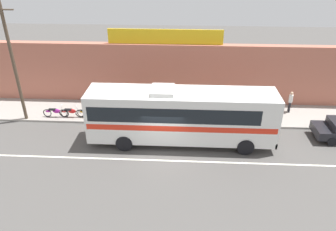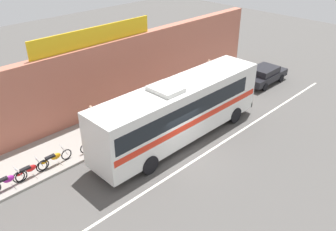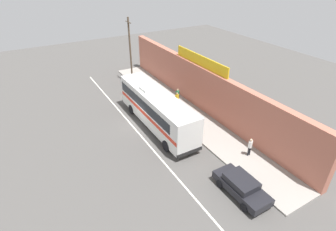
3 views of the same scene
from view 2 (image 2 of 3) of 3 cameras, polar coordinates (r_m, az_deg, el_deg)
ground_plane at (r=19.73m, az=2.53°, el=-6.45°), size 70.00×70.00×0.00m
sidewalk_slab at (r=22.94m, az=-7.03°, el=-0.92°), size 30.00×3.60×0.14m
storefront_facade at (r=23.50m, az=-10.67°, el=5.88°), size 30.00×0.70×4.80m
storefront_billboard at (r=22.38m, az=-11.94°, el=12.63°), size 8.62×0.12×1.10m
road_center_stripe at (r=19.30m, az=4.28°, el=-7.40°), size 30.00×0.14×0.01m
intercity_bus at (r=20.04m, az=1.85°, el=1.13°), size 11.71×2.61×3.78m
parked_car at (r=29.25m, az=15.49°, el=6.48°), size 4.27×1.89×1.37m
motorcycle_blue at (r=19.00m, az=-21.72°, el=-8.30°), size 1.84×0.56×0.94m
motorcycle_orange at (r=19.44m, az=-18.12°, el=-6.65°), size 1.96×0.56×0.94m
motorcycle_green at (r=20.19m, az=-12.09°, el=-4.30°), size 1.84×0.56×0.94m
motorcycle_red at (r=18.70m, az=-24.85°, el=-9.70°), size 1.92×0.56×0.94m
pedestrian_near_shop at (r=21.75m, az=-9.41°, el=0.32°), size 0.30×0.48×1.70m
pedestrian_far_right at (r=21.81m, az=-12.41°, el=-0.03°), size 0.30×0.48×1.64m
pedestrian_by_curb at (r=28.77m, az=6.69°, el=7.77°), size 0.30×0.48×1.66m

